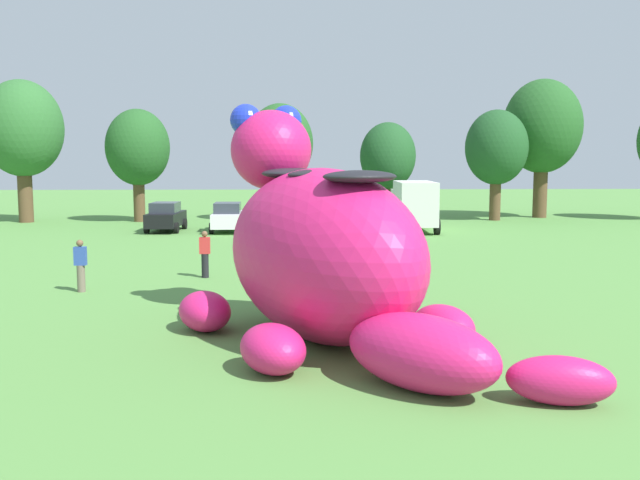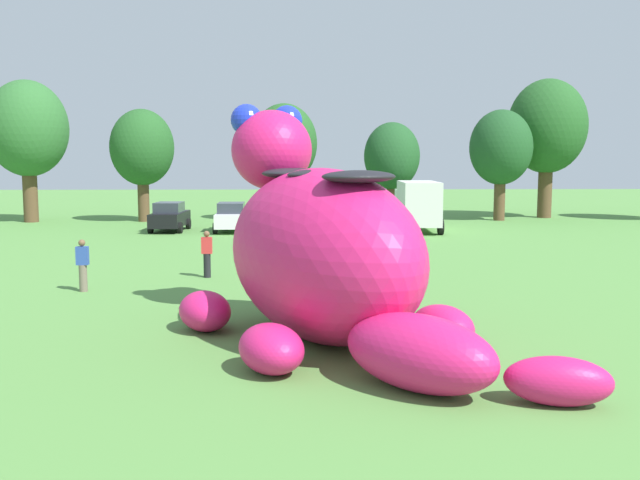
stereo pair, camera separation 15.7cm
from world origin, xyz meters
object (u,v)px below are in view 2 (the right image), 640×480
Objects in this scene: car_white at (231,217)px; spectator_mid_field at (307,252)px; box_truck at (417,204)px; spectator_near_inflatable at (207,254)px; spectator_by_cars at (83,266)px; giant_inflatable_creature at (322,252)px; car_black at (170,217)px; car_blue at (293,216)px.

spectator_mid_field is (4.29, -15.49, -0.01)m from car_white.
box_truck is 3.78× the size of spectator_near_inflatable.
spectator_near_inflatable is at bearing 35.36° from spectator_by_cars.
giant_inflatable_creature is 5.83× the size of spectator_by_cars.
car_black is 2.43× the size of spectator_mid_field.
spectator_by_cars is at bearing -156.22° from spectator_mid_field.
giant_inflatable_creature reaches higher than box_truck.
giant_inflatable_creature is 5.83× the size of spectator_mid_field.
box_truck reaches higher than spectator_mid_field.
car_blue is at bearing 79.82° from spectator_near_inflatable.
giant_inflatable_creature is 25.46m from car_white.
car_black is 1.01× the size of car_white.
car_black is 19.11m from spectator_by_cars.
spectator_mid_field is (-6.72, -15.76, -0.75)m from box_truck.
spectator_near_inflatable is at bearing -100.18° from car_blue.
spectator_mid_field is (0.65, -16.05, -0.01)m from car_blue.
car_blue is at bearing 70.88° from spectator_by_cars.
spectator_mid_field is at bearing 91.65° from giant_inflatable_creature.
spectator_near_inflatable is (-3.92, 8.92, -1.27)m from giant_inflatable_creature.
car_white is 16.11m from spectator_near_inflatable.
car_blue is 7.41m from box_truck.
car_blue is 2.44× the size of spectator_by_cars.
giant_inflatable_creature reaches higher than car_black.
car_black reaches higher than spectator_by_cars.
box_truck is 3.78× the size of spectator_mid_field.
box_truck reaches higher than spectator_by_cars.
car_white is 0.99× the size of car_blue.
car_black is at bearing 104.77° from spectator_near_inflatable.
car_white is 11.04m from box_truck.
car_white is 2.42× the size of spectator_by_cars.
giant_inflatable_creature is 9.62m from spectator_mid_field.
car_black is 2.43× the size of spectator_by_cars.
car_black is 17.05m from spectator_near_inflatable.
spectator_near_inflatable and spectator_mid_field have the same top height.
car_blue is at bearing 92.33° from spectator_mid_field.
car_black is at bearing 116.72° from spectator_mid_field.
car_blue is (3.64, 0.56, 0.00)m from car_white.
car_white reaches higher than spectator_mid_field.
spectator_mid_field is at bearing -74.50° from car_white.
car_blue is 2.44× the size of spectator_mid_field.
spectator_mid_field is at bearing -87.67° from car_blue.
giant_inflatable_creature is at bearing -87.93° from car_blue.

